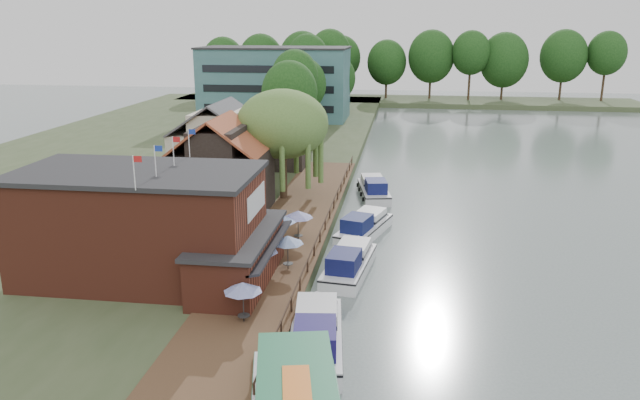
{
  "coord_description": "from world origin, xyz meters",
  "views": [
    {
      "loc": [
        0.94,
        -37.49,
        17.27
      ],
      "look_at": [
        -6.0,
        12.0,
        3.0
      ],
      "focal_mm": 35.0,
      "sensor_mm": 36.0,
      "label": 1
    }
  ],
  "objects_px": {
    "umbrella_2": "(288,252)",
    "cottage_c": "(277,130)",
    "willow": "(283,145)",
    "cruiser_2": "(364,223)",
    "pub": "(169,225)",
    "hotel_block": "(275,83)",
    "umbrella_1": "(262,261)",
    "umbrella_0": "(243,302)",
    "umbrella_3": "(281,230)",
    "cottage_a": "(221,165)",
    "cottage_b": "(221,143)",
    "umbrella_4": "(298,225)",
    "cruiser_0": "(316,330)",
    "cruiser_1": "(349,259)",
    "cruiser_3": "(374,186)"
  },
  "relations": [
    {
      "from": "pub",
      "to": "hotel_block",
      "type": "bearing_deg",
      "value": 96.43
    },
    {
      "from": "cottage_a",
      "to": "umbrella_1",
      "type": "distance_m",
      "value": 16.32
    },
    {
      "from": "umbrella_4",
      "to": "cottage_c",
      "type": "bearing_deg",
      "value": 105.14
    },
    {
      "from": "cottage_b",
      "to": "cottage_a",
      "type": "bearing_deg",
      "value": -73.3
    },
    {
      "from": "cottage_b",
      "to": "cruiser_3",
      "type": "distance_m",
      "value": 16.37
    },
    {
      "from": "umbrella_3",
      "to": "cruiser_3",
      "type": "relative_size",
      "value": 0.26
    },
    {
      "from": "hotel_block",
      "to": "cruiser_2",
      "type": "relative_size",
      "value": 2.83
    },
    {
      "from": "umbrella_2",
      "to": "cruiser_0",
      "type": "height_order",
      "value": "umbrella_2"
    },
    {
      "from": "cottage_c",
      "to": "willow",
      "type": "height_order",
      "value": "willow"
    },
    {
      "from": "hotel_block",
      "to": "cottage_c",
      "type": "height_order",
      "value": "hotel_block"
    },
    {
      "from": "cottage_c",
      "to": "umbrella_1",
      "type": "xyz_separation_m",
      "value": [
        5.9,
        -33.49,
        -2.96
      ]
    },
    {
      "from": "umbrella_0",
      "to": "cruiser_2",
      "type": "relative_size",
      "value": 0.26
    },
    {
      "from": "willow",
      "to": "umbrella_1",
      "type": "relative_size",
      "value": 4.39
    },
    {
      "from": "willow",
      "to": "cruiser_0",
      "type": "relative_size",
      "value": 1.06
    },
    {
      "from": "umbrella_0",
      "to": "cruiser_0",
      "type": "relative_size",
      "value": 0.24
    },
    {
      "from": "pub",
      "to": "hotel_block",
      "type": "distance_m",
      "value": 71.49
    },
    {
      "from": "umbrella_1",
      "to": "cottage_b",
      "type": "bearing_deg",
      "value": 112.02
    },
    {
      "from": "pub",
      "to": "willow",
      "type": "distance_m",
      "value": 20.36
    },
    {
      "from": "cottage_c",
      "to": "umbrella_0",
      "type": "bearing_deg",
      "value": -80.97
    },
    {
      "from": "cruiser_0",
      "to": "cruiser_1",
      "type": "relative_size",
      "value": 1.07
    },
    {
      "from": "umbrella_0",
      "to": "cruiser_0",
      "type": "distance_m",
      "value": 4.36
    },
    {
      "from": "hotel_block",
      "to": "willow",
      "type": "xyz_separation_m",
      "value": [
        11.5,
        -51.0,
        -0.94
      ]
    },
    {
      "from": "pub",
      "to": "umbrella_3",
      "type": "relative_size",
      "value": 8.42
    },
    {
      "from": "hotel_block",
      "to": "umbrella_1",
      "type": "bearing_deg",
      "value": -78.84
    },
    {
      "from": "cruiser_2",
      "to": "pub",
      "type": "bearing_deg",
      "value": -114.83
    },
    {
      "from": "hotel_block",
      "to": "willow",
      "type": "distance_m",
      "value": 52.29
    },
    {
      "from": "umbrella_2",
      "to": "pub",
      "type": "bearing_deg",
      "value": -161.83
    },
    {
      "from": "umbrella_3",
      "to": "cruiser_3",
      "type": "distance_m",
      "value": 19.42
    },
    {
      "from": "pub",
      "to": "umbrella_1",
      "type": "xyz_separation_m",
      "value": [
        5.9,
        0.51,
        -2.36
      ]
    },
    {
      "from": "cottage_b",
      "to": "hotel_block",
      "type": "bearing_deg",
      "value": 94.97
    },
    {
      "from": "pub",
      "to": "umbrella_4",
      "type": "distance_m",
      "value": 11.02
    },
    {
      "from": "cruiser_0",
      "to": "cruiser_1",
      "type": "xyz_separation_m",
      "value": [
        0.78,
        10.94,
        -0.09
      ]
    },
    {
      "from": "cottage_b",
      "to": "cruiser_0",
      "type": "distance_m",
      "value": 34.65
    },
    {
      "from": "hotel_block",
      "to": "cruiser_2",
      "type": "height_order",
      "value": "hotel_block"
    },
    {
      "from": "pub",
      "to": "cottage_b",
      "type": "bearing_deg",
      "value": 99.09
    },
    {
      "from": "umbrella_0",
      "to": "umbrella_3",
      "type": "xyz_separation_m",
      "value": [
        -0.41,
        12.59,
        0.0
      ]
    },
    {
      "from": "pub",
      "to": "willow",
      "type": "bearing_deg",
      "value": 80.07
    },
    {
      "from": "cottage_c",
      "to": "umbrella_4",
      "type": "bearing_deg",
      "value": -74.86
    },
    {
      "from": "pub",
      "to": "umbrella_1",
      "type": "bearing_deg",
      "value": 4.96
    },
    {
      "from": "umbrella_2",
      "to": "cottage_c",
      "type": "bearing_deg",
      "value": 102.98
    },
    {
      "from": "hotel_block",
      "to": "willow",
      "type": "relative_size",
      "value": 2.44
    },
    {
      "from": "willow",
      "to": "cruiser_2",
      "type": "bearing_deg",
      "value": -39.62
    },
    {
      "from": "umbrella_0",
      "to": "umbrella_2",
      "type": "height_order",
      "value": "same"
    },
    {
      "from": "cottage_a",
      "to": "cottage_b",
      "type": "height_order",
      "value": "same"
    },
    {
      "from": "cottage_c",
      "to": "cruiser_2",
      "type": "xyz_separation_m",
      "value": [
        11.72,
        -20.8,
        -4.18
      ]
    },
    {
      "from": "hotel_block",
      "to": "umbrella_4",
      "type": "relative_size",
      "value": 10.69
    },
    {
      "from": "cruiser_0",
      "to": "cruiser_3",
      "type": "bearing_deg",
      "value": 80.7
    },
    {
      "from": "umbrella_4",
      "to": "cruiser_3",
      "type": "height_order",
      "value": "umbrella_4"
    },
    {
      "from": "willow",
      "to": "cottage_c",
      "type": "bearing_deg",
      "value": 104.04
    },
    {
      "from": "umbrella_2",
      "to": "cruiser_3",
      "type": "distance_m",
      "value": 23.5
    }
  ]
}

